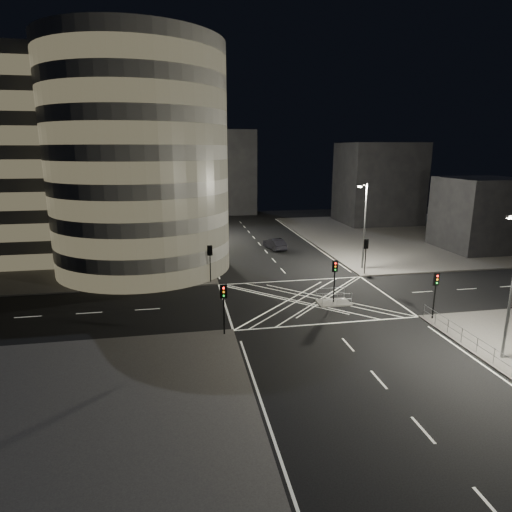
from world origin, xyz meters
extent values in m
plane|color=black|center=(0.00, 0.00, 0.00)|extent=(120.00, 120.00, 0.00)
cube|color=#494644|center=(-29.00, 27.00, 0.07)|extent=(42.00, 42.00, 0.15)
cube|color=#494644|center=(29.00, 27.00, 0.07)|extent=(42.00, 42.00, 0.15)
cube|color=slate|center=(2.00, -1.50, 0.07)|extent=(3.00, 2.00, 0.15)
cylinder|color=gray|center=(-16.00, 14.00, 12.65)|extent=(20.00, 20.00, 25.00)
cube|color=gray|center=(-26.00, 24.00, 12.65)|extent=(20.00, 18.00, 25.00)
cube|color=white|center=(-18.00, 16.00, 26.35)|extent=(6.00, 0.40, 2.00)
cube|color=black|center=(-18.00, 16.00, 25.45)|extent=(6.40, 0.50, 0.50)
cube|color=gray|center=(-22.00, 42.00, 11.15)|extent=(24.00, 16.00, 22.00)
cube|color=black|center=(26.00, 40.00, 7.65)|extent=(14.00, 12.00, 15.00)
cube|color=black|center=(30.00, 16.00, 5.15)|extent=(10.00, 10.00, 10.00)
cube|color=black|center=(-4.00, 58.00, 9.00)|extent=(18.00, 8.00, 18.00)
cylinder|color=black|center=(-10.50, 9.00, 1.97)|extent=(0.32, 0.32, 3.64)
ellipsoid|color=black|center=(-10.50, 9.00, 4.89)|extent=(4.01, 4.01, 4.61)
cylinder|color=black|center=(-10.50, 15.00, 1.78)|extent=(0.32, 0.32, 3.26)
ellipsoid|color=black|center=(-10.50, 15.00, 4.73)|extent=(4.79, 4.79, 5.51)
cylinder|color=black|center=(-10.50, 21.00, 1.95)|extent=(0.32, 0.32, 3.61)
ellipsoid|color=black|center=(-10.50, 21.00, 4.81)|extent=(3.84, 3.84, 4.41)
cylinder|color=black|center=(-10.50, 27.00, 1.78)|extent=(0.32, 0.32, 3.27)
ellipsoid|color=black|center=(-10.50, 27.00, 4.75)|extent=(4.84, 4.84, 5.57)
cylinder|color=black|center=(-10.50, 33.00, 1.90)|extent=(0.32, 0.32, 3.50)
ellipsoid|color=black|center=(-10.50, 33.00, 4.75)|extent=(4.01, 4.01, 4.61)
cylinder|color=black|center=(-8.80, 6.80, 1.65)|extent=(0.12, 0.12, 3.00)
cube|color=black|center=(-8.80, 6.80, 3.60)|extent=(0.28, 0.22, 0.90)
cube|color=black|center=(-8.80, 6.80, 3.60)|extent=(0.55, 0.04, 1.10)
cylinder|color=black|center=(-8.80, -6.80, 1.65)|extent=(0.12, 0.12, 3.00)
cube|color=black|center=(-8.80, -6.80, 3.60)|extent=(0.28, 0.22, 0.90)
cube|color=black|center=(-8.80, -6.80, 3.60)|extent=(0.55, 0.04, 1.10)
cylinder|color=black|center=(8.80, 6.80, 1.65)|extent=(0.12, 0.12, 3.00)
cube|color=black|center=(8.80, 6.80, 3.60)|extent=(0.28, 0.22, 0.90)
cube|color=black|center=(8.80, 6.80, 3.60)|extent=(0.55, 0.04, 1.10)
cylinder|color=black|center=(8.80, -6.80, 1.65)|extent=(0.12, 0.12, 3.00)
cube|color=black|center=(8.80, -6.80, 3.60)|extent=(0.28, 0.22, 0.90)
cube|color=black|center=(8.80, -6.80, 3.60)|extent=(0.55, 0.04, 1.10)
cylinder|color=black|center=(2.00, -1.50, 1.65)|extent=(0.12, 0.12, 3.00)
cube|color=black|center=(2.00, -1.50, 3.60)|extent=(0.28, 0.22, 0.90)
cube|color=black|center=(2.00, -1.50, 3.60)|extent=(0.55, 0.04, 1.10)
cylinder|color=slate|center=(-9.50, 12.00, 5.15)|extent=(0.20, 0.20, 10.00)
cylinder|color=slate|center=(-9.05, 12.00, 10.00)|extent=(0.90, 0.10, 0.10)
cube|color=slate|center=(-8.60, 12.00, 9.90)|extent=(0.50, 0.25, 0.18)
cube|color=white|center=(-8.60, 12.00, 9.79)|extent=(0.42, 0.20, 0.05)
cylinder|color=slate|center=(-9.50, 30.00, 5.15)|extent=(0.20, 0.20, 10.00)
cylinder|color=slate|center=(-9.05, 30.00, 10.00)|extent=(0.90, 0.10, 0.10)
cube|color=slate|center=(-8.60, 30.00, 9.90)|extent=(0.50, 0.25, 0.18)
cube|color=white|center=(-8.60, 30.00, 9.79)|extent=(0.42, 0.20, 0.05)
cylinder|color=slate|center=(9.50, 9.00, 5.15)|extent=(0.20, 0.20, 10.00)
cylinder|color=slate|center=(9.05, 9.00, 10.00)|extent=(0.90, 0.10, 0.10)
cube|color=slate|center=(8.60, 9.00, 9.90)|extent=(0.50, 0.25, 0.18)
cube|color=white|center=(8.60, 9.00, 9.79)|extent=(0.42, 0.20, 0.05)
cylinder|color=slate|center=(9.50, -14.00, 5.15)|extent=(0.20, 0.20, 10.00)
cube|color=slate|center=(8.60, -14.00, 9.90)|extent=(0.50, 0.25, 0.18)
cube|color=white|center=(8.60, -14.00, 9.79)|extent=(0.42, 0.20, 0.05)
cube|color=slate|center=(8.30, -12.15, 0.70)|extent=(0.06, 11.70, 1.10)
cube|color=slate|center=(2.00, -2.40, 0.70)|extent=(2.80, 0.06, 1.10)
cube|color=slate|center=(2.00, -0.60, 0.70)|extent=(2.80, 0.06, 1.10)
imported|color=black|center=(1.50, 21.09, 0.81)|extent=(2.65, 5.19, 1.63)
camera|label=1|loc=(-11.85, -37.25, 13.99)|focal=30.00mm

